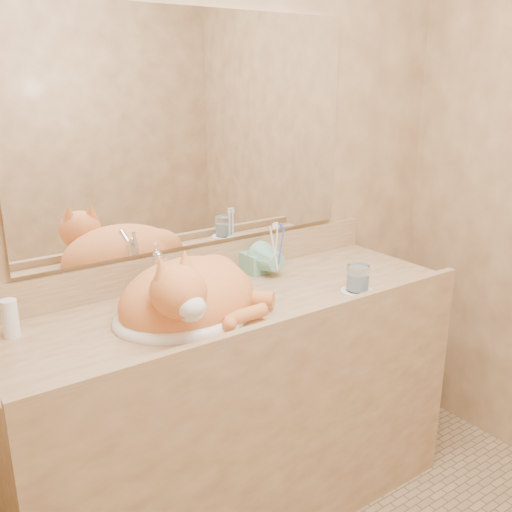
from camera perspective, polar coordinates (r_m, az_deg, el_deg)
wall_back at (r=2.05m, az=-6.29°, el=8.39°), size 2.40×0.02×2.50m
vanity_counter at (r=2.12m, az=-1.78°, el=-15.15°), size 1.60×0.55×0.85m
mirror at (r=2.02m, az=-6.25°, el=12.27°), size 1.30×0.02×0.80m
sink_basin at (r=1.79m, az=-7.24°, el=-4.01°), size 0.52×0.47×0.14m
faucet at (r=1.92m, az=-9.69°, el=-1.84°), size 0.07×0.14×0.18m
cat at (r=1.77m, az=-6.69°, el=-3.70°), size 0.53×0.46×0.26m
soap_dispenser at (r=2.14m, az=0.62°, el=0.18°), size 0.08×0.08×0.17m
toothbrush_cup at (r=2.11m, az=2.16°, el=-0.83°), size 0.13×0.13×0.11m
toothbrushes at (r=2.09m, az=2.19°, el=1.04°), size 0.04×0.04×0.22m
saucer at (r=2.02m, az=10.07°, el=-3.53°), size 0.11×0.11×0.01m
water_glass at (r=2.00m, az=10.15°, el=-2.17°), size 0.08×0.08×0.09m
lotion_bottle at (r=1.79m, az=-23.37°, el=-5.76°), size 0.05×0.05×0.11m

